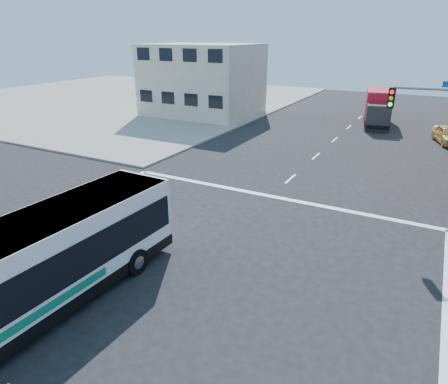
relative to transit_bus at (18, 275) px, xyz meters
The scene contains 6 objects.
ground 5.93m from the transit_bus, 57.58° to the left, with size 120.00×120.00×0.00m, color black.
sidewalk_nw 51.05m from the transit_bus, 128.80° to the left, with size 50.00×50.00×0.15m, color gray.
building_west 37.52m from the transit_bus, 111.94° to the left, with size 12.06×10.06×8.00m.
transit_bus is the anchor object (origin of this frame).
box_truck 38.77m from the transit_bus, 82.23° to the left, with size 3.67×8.20×3.56m.
parked_car 35.39m from the transit_bus, 70.00° to the left, with size 1.81×4.51×1.54m, color gold.
Camera 1 is at (7.99, -11.25, 9.04)m, focal length 32.00 mm.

